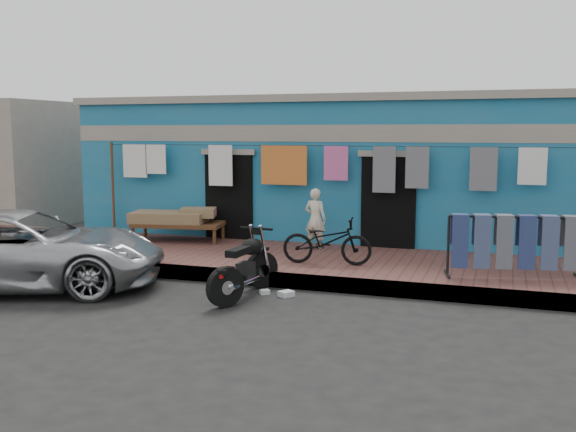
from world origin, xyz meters
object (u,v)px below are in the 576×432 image
(seated_person, at_px, (315,219))
(charpoy, at_px, (178,225))
(car, at_px, (20,248))
(bicycle, at_px, (327,236))
(motorcycle, at_px, (244,264))
(jeans_rack, at_px, (514,245))

(seated_person, height_order, charpoy, seated_person)
(car, height_order, bicycle, car)
(car, distance_m, charpoy, 3.81)
(motorcycle, relative_size, jeans_rack, 0.74)
(car, xyz_separation_m, bicycle, (4.61, 2.36, 0.09))
(car, relative_size, charpoy, 2.22)
(seated_person, bearing_deg, jeans_rack, 168.70)
(seated_person, distance_m, charpoy, 3.09)
(car, bearing_deg, jeans_rack, -95.69)
(motorcycle, distance_m, jeans_rack, 4.35)
(jeans_rack, bearing_deg, seated_person, 160.57)
(charpoy, bearing_deg, seated_person, -1.06)
(car, height_order, seated_person, seated_person)
(bicycle, relative_size, jeans_rack, 0.70)
(bicycle, relative_size, motorcycle, 0.95)
(seated_person, distance_m, motorcycle, 3.01)
(charpoy, bearing_deg, motorcycle, -47.41)
(motorcycle, bearing_deg, bicycle, 66.30)
(bicycle, relative_size, charpoy, 0.73)
(car, bearing_deg, bicycle, -85.31)
(car, distance_m, motorcycle, 3.79)
(seated_person, relative_size, motorcycle, 0.74)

